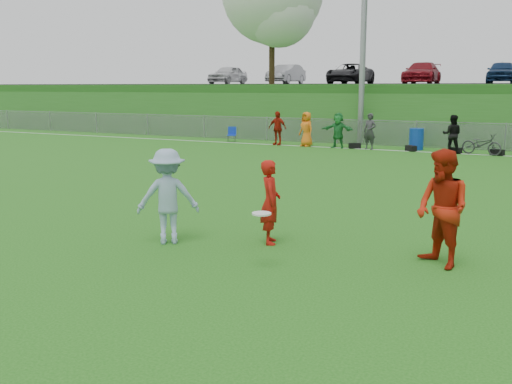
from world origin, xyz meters
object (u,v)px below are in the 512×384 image
Objects in this scene: player_red_left at (270,202)px; player_blue at (168,196)px; recycling_bin at (416,139)px; bicycle at (482,144)px; frisbee at (262,214)px; player_red_center at (442,209)px.

player_blue reaches higher than player_red_left.
player_blue is at bearing -93.49° from recycling_bin.
bicycle is at bearing -34.46° from player_red_left.
frisbee reaches higher than bicycle.
player_red_center is 1.11× the size of bicycle.
player_red_left reaches higher than frisbee.
player_blue is 18.20m from bicycle.
recycling_bin is (1.13, 18.53, -0.40)m from player_blue.
player_blue is at bearing -173.94° from bicycle.
player_red_center is 6.24× the size of frisbee.
bicycle is (4.06, 17.74, -0.44)m from player_blue.
player_blue is 5.77× the size of frisbee.
bicycle is at bearing -15.19° from recycling_bin.
player_red_left is at bearing -139.09° from player_red_center.
player_red_center is 2.94m from frisbee.
recycling_bin reaches higher than frisbee.
frisbee is at bearing -86.59° from recycling_bin.
bicycle is (-0.77, 16.98, -0.51)m from player_red_center.
player_red_center reaches higher than frisbee.
player_blue is at bearing 88.73° from player_red_left.
player_red_center is at bearing -158.46° from bicycle.
player_red_left is 0.91× the size of bicycle.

